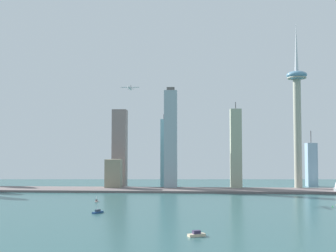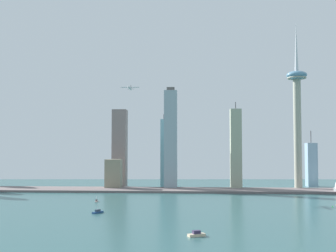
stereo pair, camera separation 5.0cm
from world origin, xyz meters
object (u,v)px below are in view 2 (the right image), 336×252
skyscraper_1 (311,165)px  boat_1 (196,234)px  skyscraper_5 (171,139)px  channel_buoy_0 (336,204)px  skyscraper_7 (120,148)px  airplane (130,88)px  skyscraper_2 (168,152)px  channel_buoy_2 (333,206)px  boat_2 (98,212)px  observation_tower (297,106)px  skyscraper_6 (236,149)px  boat_5 (96,201)px  skyscraper_3 (113,174)px

skyscraper_1 → boat_1: (-225.22, -473.79, -39.87)m
skyscraper_5 → channel_buoy_0: skyscraper_5 is taller
skyscraper_7 → channel_buoy_0: bearing=-37.1°
airplane → skyscraper_2: bearing=154.6°
skyscraper_7 → channel_buoy_2: size_ratio=74.71×
skyscraper_2 → boat_2: (-60.84, -326.78, -64.28)m
skyscraper_2 → skyscraper_7: bearing=179.1°
observation_tower → skyscraper_6: observation_tower is taller
skyscraper_1 → skyscraper_6: 169.53m
skyscraper_7 → channel_buoy_2: bearing=-40.2°
boat_5 → skyscraper_5: bearing=-35.3°
skyscraper_2 → skyscraper_5: (7.38, -45.86, 23.76)m
skyscraper_6 → boat_1: size_ratio=10.02×
observation_tower → boat_5: observation_tower is taller
skyscraper_7 → boat_5: size_ratio=14.83×
skyscraper_5 → skyscraper_2: bearing=99.1°
skyscraper_6 → boat_5: bearing=-138.8°
skyscraper_7 → airplane: 161.55m
skyscraper_3 → boat_5: bearing=-86.9°
boat_1 → channel_buoy_0: boat_1 is taller
boat_5 → channel_buoy_2: boat_5 is taller
skyscraper_1 → skyscraper_2: size_ratio=0.78×
skyscraper_6 → channel_buoy_0: size_ratio=74.59×
observation_tower → skyscraper_6: size_ratio=1.92×
skyscraper_7 → channel_buoy_0: size_ratio=70.47×
channel_buoy_2 → airplane: airplane is taller
boat_1 → boat_2: bearing=-73.7°
observation_tower → airplane: observation_tower is taller
skyscraper_5 → boat_1: bearing=-84.1°
channel_buoy_0 → airplane: (-286.43, 121.55, 170.39)m
skyscraper_2 → boat_2: size_ratio=9.28×
skyscraper_1 → airplane: size_ratio=3.40×
skyscraper_3 → boat_1: bearing=-70.0°
observation_tower → skyscraper_5: size_ratio=1.63×
skyscraper_5 → boat_1: 412.55m
skyscraper_3 → skyscraper_7: 70.72m
channel_buoy_2 → airplane: size_ratio=0.06×
skyscraper_1 → observation_tower: bearing=-120.6°
channel_buoy_0 → skyscraper_7: bearing=142.9°
observation_tower → skyscraper_2: observation_tower is taller
skyscraper_5 → skyscraper_6: (116.04, 1.74, -18.01)m
observation_tower → boat_2: bearing=-136.1°
skyscraper_3 → skyscraper_5: size_ratio=0.29×
skyscraper_1 → channel_buoy_2: (-54.57, -289.36, -40.65)m
channel_buoy_0 → observation_tower: bearing=89.8°
skyscraper_7 → airplane: bearing=-73.1°
skyscraper_3 → skyscraper_6: 222.73m
skyscraper_7 → airplane: airplane is taller
skyscraper_5 → skyscraper_7: skyscraper_5 is taller
skyscraper_3 → skyscraper_5: (101.98, 5.72, 62.90)m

